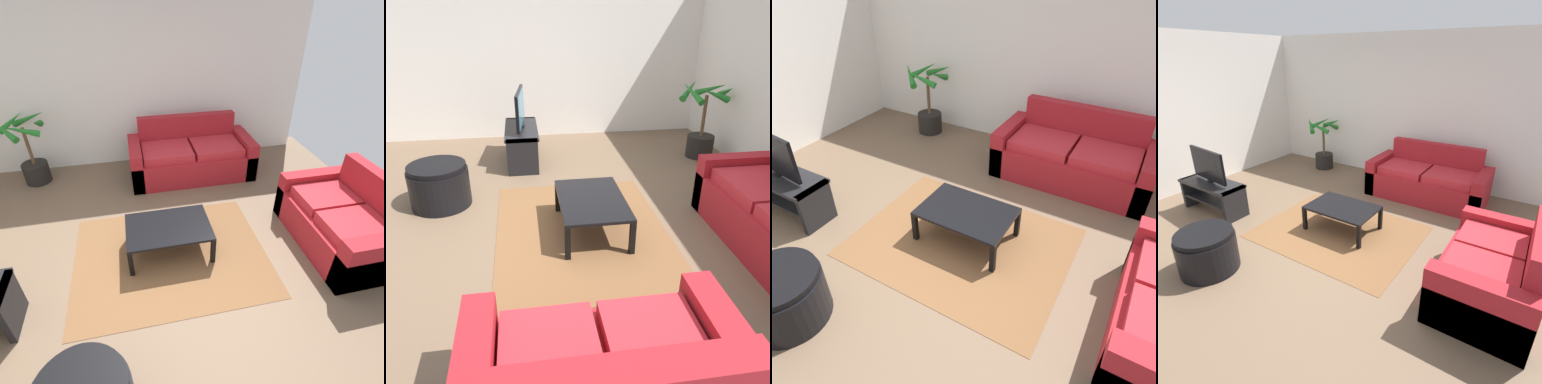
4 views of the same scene
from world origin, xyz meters
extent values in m
plane|color=brown|center=(0.00, 0.00, 0.00)|extent=(6.60, 6.60, 0.00)
cube|color=silver|center=(0.00, 3.00, 1.35)|extent=(6.00, 0.06, 2.70)
cube|color=maroon|center=(0.88, 2.25, 0.21)|extent=(1.96, 0.90, 0.42)
cube|color=maroon|center=(0.88, 2.62, 0.66)|extent=(1.60, 0.16, 0.48)
cube|color=maroon|center=(-0.01, 2.25, 0.31)|extent=(0.18, 0.90, 0.62)
cube|color=maroon|center=(1.77, 2.25, 0.31)|extent=(0.18, 0.90, 0.62)
cube|color=#B8272F|center=(0.48, 2.20, 0.48)|extent=(0.76, 0.66, 0.12)
cube|color=#B8272F|center=(1.28, 2.20, 0.48)|extent=(0.76, 0.66, 0.12)
cube|color=maroon|center=(2.25, 0.29, 0.21)|extent=(0.90, 1.46, 0.42)
cube|color=maroon|center=(2.62, 0.29, 0.66)|extent=(0.16, 1.10, 0.48)
cube|color=maroon|center=(2.25, -0.35, 0.31)|extent=(0.90, 0.18, 0.62)
cube|color=maroon|center=(2.25, 0.93, 0.31)|extent=(0.90, 0.18, 0.62)
cube|color=#B8272F|center=(2.20, 0.01, 0.48)|extent=(0.66, 0.51, 0.12)
cube|color=#B8272F|center=(2.20, 0.56, 0.48)|extent=(0.66, 0.51, 0.12)
cube|color=black|center=(-1.26, -0.07, 0.25)|extent=(0.06, 0.41, 0.50)
cube|color=black|center=(0.26, 0.57, 0.35)|extent=(0.96, 0.64, 0.03)
cube|color=black|center=(-0.20, 0.28, 0.17)|extent=(0.05, 0.05, 0.33)
cube|color=black|center=(0.71, 0.28, 0.17)|extent=(0.05, 0.05, 0.33)
cube|color=black|center=(-0.20, 0.87, 0.17)|extent=(0.05, 0.05, 0.33)
cube|color=black|center=(0.71, 0.87, 0.17)|extent=(0.05, 0.05, 0.33)
cube|color=brown|center=(0.26, 0.47, 0.00)|extent=(2.20, 1.70, 0.01)
cylinder|color=black|center=(-1.58, 2.55, 0.16)|extent=(0.39, 0.39, 0.32)
cylinder|color=brown|center=(-1.58, 2.55, 0.62)|extent=(0.05, 0.05, 0.59)
cone|color=#207225|center=(-1.37, 2.56, 0.97)|extent=(0.12, 0.44, 0.25)
cone|color=#207225|center=(-1.54, 2.80, 0.97)|extent=(0.53, 0.19, 0.28)
cone|color=#207225|center=(-1.76, 2.69, 0.97)|extent=(0.36, 0.42, 0.26)
cone|color=#207225|center=(-1.76, 2.36, 0.97)|extent=(0.45, 0.43, 0.28)
cone|color=#207225|center=(-1.53, 2.31, 0.97)|extent=(0.50, 0.20, 0.27)
camera|label=1|loc=(-0.03, -1.98, 2.57)|focal=27.71mm
camera|label=2|loc=(3.53, -0.05, 2.07)|focal=35.93mm
camera|label=3|loc=(1.63, -1.86, 2.58)|focal=32.57mm
camera|label=4|loc=(2.42, -2.57, 2.30)|focal=28.50mm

